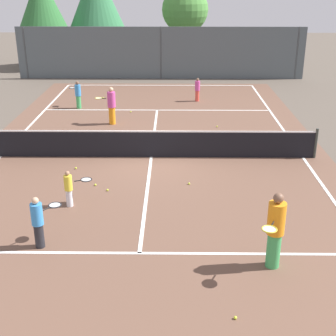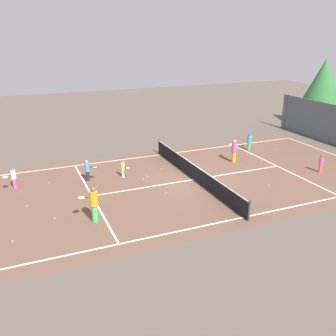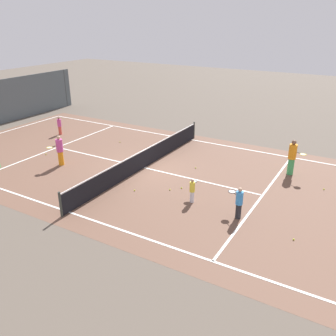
% 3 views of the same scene
% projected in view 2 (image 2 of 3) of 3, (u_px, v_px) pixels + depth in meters
% --- Properties ---
extents(ground_plane, '(80.00, 80.00, 0.00)m').
position_uv_depth(ground_plane, '(194.00, 180.00, 23.24)').
color(ground_plane, brown).
extents(court_surface, '(13.00, 25.00, 0.01)m').
position_uv_depth(court_surface, '(194.00, 180.00, 23.24)').
color(court_surface, brown).
rests_on(court_surface, ground_plane).
extents(tennis_net, '(11.90, 0.10, 1.10)m').
position_uv_depth(tennis_net, '(194.00, 172.00, 23.06)').
color(tennis_net, '#333833').
rests_on(tennis_net, ground_plane).
extents(tree_1, '(3.72, 3.72, 6.41)m').
position_uv_depth(tree_1, '(324.00, 81.00, 35.39)').
color(tree_1, brown).
rests_on(tree_1, ground_plane).
extents(player_0, '(0.94, 0.48, 1.65)m').
position_uv_depth(player_0, '(234.00, 151.00, 26.11)').
color(player_0, orange).
rests_on(player_0, ground_plane).
extents(player_1, '(0.81, 0.51, 1.08)m').
position_uv_depth(player_1, '(123.00, 169.00, 23.44)').
color(player_1, silver).
rests_on(player_1, ground_plane).
extents(player_2, '(0.26, 0.26, 1.21)m').
position_uv_depth(player_2, '(321.00, 163.00, 24.27)').
color(player_2, '#E54C3F').
rests_on(player_2, ground_plane).
extents(player_3, '(0.71, 0.80, 1.33)m').
position_uv_depth(player_3, '(88.00, 170.00, 22.85)').
color(player_3, '#232328').
rests_on(player_3, ground_plane).
extents(player_4, '(0.69, 0.80, 1.30)m').
position_uv_depth(player_4, '(13.00, 178.00, 21.67)').
color(player_4, '#D14799').
rests_on(player_4, ground_plane).
extents(player_5, '(0.67, 0.95, 1.82)m').
position_uv_depth(player_5, '(94.00, 204.00, 17.76)').
color(player_5, '#3FA559').
rests_on(player_5, ground_plane).
extents(player_6, '(0.73, 0.79, 1.35)m').
position_uv_depth(player_6, '(249.00, 142.00, 28.84)').
color(player_6, '#3FA559').
rests_on(player_6, ground_plane).
extents(tennis_ball_0, '(0.07, 0.07, 0.07)m').
position_uv_depth(tennis_ball_0, '(54.00, 218.00, 18.31)').
color(tennis_ball_0, '#CCE533').
rests_on(tennis_ball_0, ground_plane).
extents(tennis_ball_1, '(0.07, 0.07, 0.07)m').
position_uv_depth(tennis_ball_1, '(277.00, 150.00, 28.99)').
color(tennis_ball_1, '#CCE533').
rests_on(tennis_ball_1, ground_plane).
extents(tennis_ball_2, '(0.07, 0.07, 0.07)m').
position_uv_depth(tennis_ball_2, '(147.00, 176.00, 23.72)').
color(tennis_ball_2, '#CCE533').
rests_on(tennis_ball_2, ground_plane).
extents(tennis_ball_3, '(0.07, 0.07, 0.07)m').
position_uv_depth(tennis_ball_3, '(166.00, 193.00, 21.22)').
color(tennis_ball_3, '#CCE533').
rests_on(tennis_ball_3, ground_plane).
extents(tennis_ball_4, '(0.07, 0.07, 0.07)m').
position_uv_depth(tennis_ball_4, '(27.00, 206.00, 19.61)').
color(tennis_ball_4, '#CCE533').
rests_on(tennis_ball_4, ground_plane).
extents(tennis_ball_5, '(0.07, 0.07, 0.07)m').
position_uv_depth(tennis_ball_5, '(261.00, 161.00, 26.51)').
color(tennis_ball_5, '#CCE533').
rests_on(tennis_ball_5, ground_plane).
extents(tennis_ball_6, '(0.07, 0.07, 0.07)m').
position_uv_depth(tennis_ball_6, '(12.00, 241.00, 16.30)').
color(tennis_ball_6, '#CCE533').
rests_on(tennis_ball_6, ground_plane).
extents(tennis_ball_7, '(0.07, 0.07, 0.07)m').
position_uv_depth(tennis_ball_7, '(161.00, 169.00, 24.98)').
color(tennis_ball_7, '#CCE533').
rests_on(tennis_ball_7, ground_plane).
extents(tennis_ball_8, '(0.07, 0.07, 0.07)m').
position_uv_depth(tennis_ball_8, '(269.00, 186.00, 22.23)').
color(tennis_ball_8, '#CCE533').
rests_on(tennis_ball_8, ground_plane).
extents(tennis_ball_9, '(0.07, 0.07, 0.07)m').
position_uv_depth(tennis_ball_9, '(49.00, 183.00, 22.66)').
color(tennis_ball_9, '#CCE533').
rests_on(tennis_ball_9, ground_plane).
extents(tennis_ball_10, '(0.07, 0.07, 0.07)m').
position_uv_depth(tennis_ball_10, '(143.00, 179.00, 23.21)').
color(tennis_ball_10, '#CCE533').
rests_on(tennis_ball_10, ground_plane).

